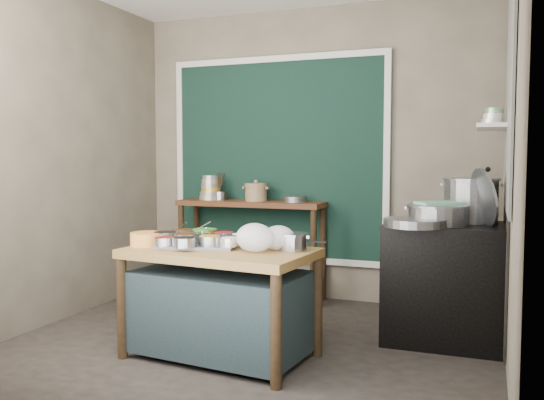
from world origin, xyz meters
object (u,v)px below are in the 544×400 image
at_px(utensil_cup, 220,196).
at_px(back_counter, 251,249).
at_px(condiment_tray, 198,245).
at_px(stove_block, 448,285).
at_px(ceramic_crock, 256,193).
at_px(steamer, 438,215).
at_px(saucepan, 292,242).
at_px(yellow_basin, 148,239).
at_px(prep_table, 220,303).
at_px(stock_pot, 471,200).

bearing_deg(utensil_cup, back_counter, -2.00).
bearing_deg(condiment_tray, back_counter, 100.02).
bearing_deg(stove_block, ceramic_crock, 158.42).
bearing_deg(steamer, condiment_tray, -152.68).
relative_size(saucepan, utensil_cup, 1.53).
height_order(utensil_cup, steamer, utensil_cup).
bearing_deg(saucepan, utensil_cup, 132.75).
distance_m(back_counter, steamer, 2.06).
relative_size(back_counter, utensil_cup, 10.38).
bearing_deg(ceramic_crock, saucepan, -59.78).
distance_m(yellow_basin, steamer, 2.09).
bearing_deg(yellow_basin, back_counter, 87.59).
bearing_deg(prep_table, steamer, 37.59).
bearing_deg(stove_block, prep_table, -147.17).
xyz_separation_m(condiment_tray, steamer, (1.54, 0.79, 0.19)).
height_order(back_counter, steamer, steamer).
distance_m(back_counter, saucepan, 1.84).
bearing_deg(steamer, prep_table, -148.37).
distance_m(utensil_cup, stock_pot, 2.44).
relative_size(prep_table, utensil_cup, 8.95).
bearing_deg(ceramic_crock, utensil_cup, 178.38).
bearing_deg(saucepan, yellow_basin, -168.11).
xyz_separation_m(stove_block, condiment_tray, (-1.61, -0.88, 0.34)).
xyz_separation_m(ceramic_crock, stock_pot, (1.99, -0.54, 0.02)).
xyz_separation_m(prep_table, steamer, (1.35, 0.83, 0.58)).
relative_size(prep_table, back_counter, 0.86).
distance_m(stove_block, yellow_basin, 2.23).
bearing_deg(ceramic_crock, stock_pot, -15.07).
bearing_deg(saucepan, prep_table, -163.96).
bearing_deg(stove_block, utensil_cup, 161.63).
bearing_deg(back_counter, prep_table, -74.14).
bearing_deg(yellow_basin, saucepan, 8.73).
xyz_separation_m(yellow_basin, saucepan, (1.02, 0.16, 0.01)).
bearing_deg(stove_block, saucepan, -139.41).
height_order(stock_pot, steamer, stock_pot).
xyz_separation_m(utensil_cup, steamer, (2.16, -0.83, -0.04)).
xyz_separation_m(prep_table, utensil_cup, (-0.80, 1.66, 0.62)).
bearing_deg(saucepan, ceramic_crock, 123.38).
bearing_deg(yellow_basin, stove_block, 26.19).
bearing_deg(condiment_tray, yellow_basin, -166.39).
height_order(prep_table, stock_pot, stock_pot).
bearing_deg(back_counter, ceramic_crock, 0.78).
distance_m(saucepan, steamer, 1.14).
distance_m(condiment_tray, utensil_cup, 1.75).
distance_m(saucepan, ceramic_crock, 1.80).
height_order(yellow_basin, stock_pot, stock_pot).
relative_size(condiment_tray, yellow_basin, 2.23).
relative_size(yellow_basin, ceramic_crock, 1.06).
bearing_deg(back_counter, steamer, -24.20).
height_order(prep_table, steamer, steamer).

